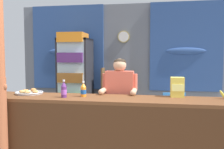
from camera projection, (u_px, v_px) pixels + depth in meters
The scene contains 10 objects.
back_wall_curtained at pixel (127, 61), 5.64m from camera, with size 5.10×0.22×2.71m.
stall_counter at pixel (97, 129), 3.04m from camera, with size 3.43×0.58×0.99m.
drink_fridge at pixel (75, 76), 5.26m from camera, with size 0.65×0.71×2.01m.
bottle_shelf_rack at pixel (113, 95), 5.43m from camera, with size 0.48×0.28×1.27m.
plastic_lawn_chair at pixel (172, 111), 4.60m from camera, with size 0.52×0.52×0.86m.
shopkeeper at pixel (120, 96), 3.57m from camera, with size 0.52×0.42×1.49m.
soda_bottle_grape_soda at pixel (64, 90), 3.13m from camera, with size 0.07×0.07×0.23m.
soda_bottle_orange_soda at pixel (83, 90), 3.20m from camera, with size 0.07×0.07×0.20m.
snack_box_instant_noodle at pixel (177, 87), 3.17m from camera, with size 0.17×0.15×0.26m.
pastry_tray at pixel (29, 92), 3.43m from camera, with size 0.38×0.38×0.07m.
Camera 1 is at (0.58, -2.59, 1.52)m, focal length 39.18 mm.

